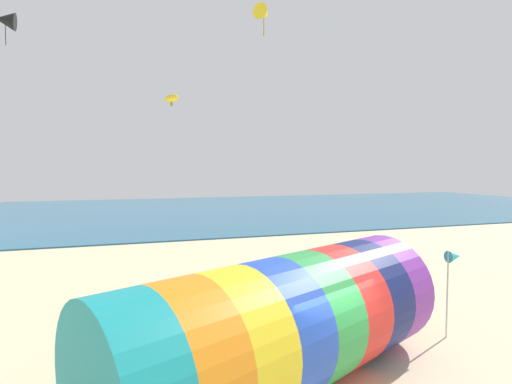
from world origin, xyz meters
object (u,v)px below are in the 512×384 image
kite_yellow_parafoil (171,98)px  cooler_box (355,328)px  kite_black_delta (5,20)px  beach_flag (454,260)px  kite_handler (371,295)px  giant_inflatable_tube (284,324)px  kite_yellow_delta (264,14)px

kite_yellow_parafoil → cooler_box: 12.02m
kite_black_delta → beach_flag: bearing=-41.6°
kite_handler → giant_inflatable_tube: bearing=-144.8°
kite_handler → kite_black_delta: size_ratio=0.98×
kite_handler → kite_yellow_delta: kite_yellow_delta is taller
kite_handler → cooler_box: (-1.20, -0.94, -0.64)m
kite_handler → beach_flag: beach_flag is taller
kite_handler → kite_yellow_delta: (-3.06, 2.28, 9.71)m
kite_yellow_delta → cooler_box: bearing=-59.9°
kite_yellow_delta → beach_flag: bearing=-43.1°
kite_black_delta → kite_yellow_parafoil: bearing=-30.3°
cooler_box → kite_yellow_delta: bearing=120.1°
beach_flag → kite_handler: bearing=126.8°
kite_yellow_parafoil → cooler_box: bearing=-58.9°
cooler_box → giant_inflatable_tube: bearing=-146.0°
kite_black_delta → kite_handler: bearing=-39.9°
beach_flag → cooler_box: size_ratio=5.05×
kite_yellow_delta → beach_flag: size_ratio=0.41×
kite_yellow_parafoil → kite_yellow_delta: bearing=-58.2°
giant_inflatable_tube → kite_yellow_parafoil: (-1.41, 9.87, 6.63)m
kite_black_delta → beach_flag: kite_black_delta is taller
kite_handler → kite_yellow_parafoil: size_ratio=1.49×
giant_inflatable_tube → beach_flag: (5.91, 1.14, 0.79)m
kite_yellow_parafoil → beach_flag: size_ratio=0.41×
giant_inflatable_tube → cooler_box: (3.23, 2.18, -1.36)m
giant_inflatable_tube → kite_black_delta: kite_black_delta is taller
giant_inflatable_tube → kite_handler: bearing=35.2°
kite_handler → kite_black_delta: 20.68m
kite_handler → beach_flag: 2.90m
kite_handler → kite_yellow_delta: 10.43m
kite_yellow_delta → kite_black_delta: kite_black_delta is taller
giant_inflatable_tube → beach_flag: giant_inflatable_tube is taller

